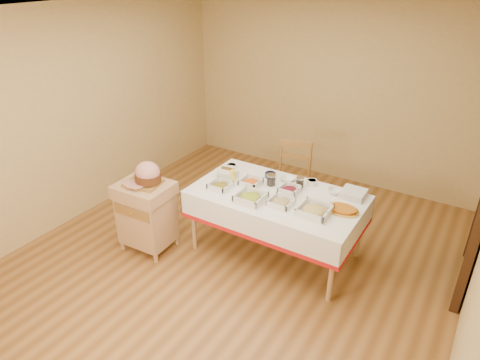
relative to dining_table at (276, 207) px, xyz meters
name	(u,v)px	position (x,y,z in m)	size (l,w,h in m)	color
room_shell	(238,151)	(-0.30, -0.30, 0.70)	(5.00, 5.00, 5.00)	#8F5E2C
dining_table	(276,207)	(0.00, 0.00, 0.00)	(1.82, 1.02, 0.76)	tan
butcher_cart	(147,212)	(-1.28, -0.68, -0.13)	(0.60, 0.51, 0.82)	tan
dining_chair	(292,180)	(-0.21, 0.84, -0.09)	(0.54, 0.52, 0.98)	olive
ham_on_board	(147,175)	(-1.24, -0.65, 0.33)	(0.40, 0.38, 0.26)	olive
serving_dish_a	(220,186)	(-0.58, -0.22, 0.19)	(0.23, 0.22, 0.10)	silver
serving_dish_b	(251,197)	(-0.17, -0.28, 0.20)	(0.28, 0.28, 0.12)	silver
serving_dish_c	(281,202)	(0.14, -0.19, 0.19)	(0.23, 0.23, 0.09)	silver
serving_dish_d	(314,210)	(0.50, -0.16, 0.20)	(0.30, 0.30, 0.11)	silver
serving_dish_e	(251,182)	(-0.34, 0.03, 0.19)	(0.23, 0.21, 0.10)	silver
serving_dish_f	(290,189)	(0.10, 0.11, 0.19)	(0.21, 0.20, 0.10)	silver
small_bowl_left	(232,167)	(-0.74, 0.25, 0.20)	(0.13, 0.13, 0.06)	silver
small_bowl_mid	(270,175)	(-0.25, 0.31, 0.19)	(0.13, 0.13, 0.05)	navy
small_bowl_right	(312,182)	(0.23, 0.39, 0.19)	(0.11, 0.11, 0.06)	silver
bowl_white_imported	(288,179)	(-0.04, 0.33, 0.18)	(0.16, 0.16, 0.04)	silver
bowl_small_imported	(335,191)	(0.52, 0.34, 0.18)	(0.15, 0.15, 0.05)	silver
preserve_jar_left	(271,180)	(-0.15, 0.14, 0.22)	(0.10, 0.10, 0.13)	silver
preserve_jar_right	(300,183)	(0.14, 0.27, 0.21)	(0.09, 0.09, 0.11)	silver
mustard_bottle	(233,175)	(-0.57, 0.01, 0.23)	(0.05, 0.05, 0.16)	yellow
bread_basket	(228,173)	(-0.67, 0.06, 0.21)	(0.25, 0.25, 0.11)	silver
plate_stack	(353,194)	(0.71, 0.37, 0.20)	(0.24, 0.24, 0.07)	silver
brass_platter	(342,210)	(0.72, 0.02, 0.18)	(0.33, 0.24, 0.04)	gold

